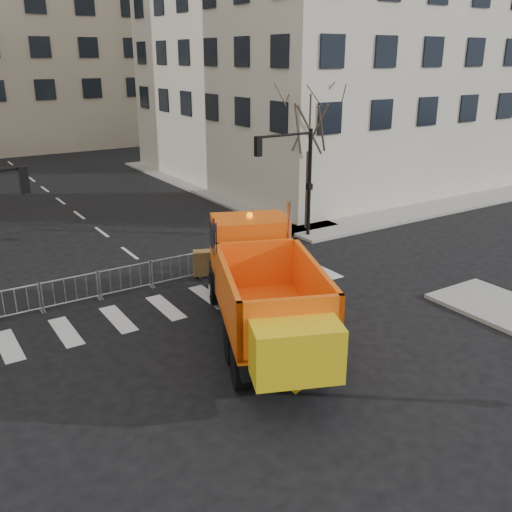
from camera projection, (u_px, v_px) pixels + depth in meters
ground at (276, 364)px, 16.95m from camera, size 120.00×120.00×0.00m
sidewalk_back at (160, 274)px, 23.67m from camera, size 64.00×5.00×0.15m
traffic_light_right at (309, 185)px, 27.93m from camera, size 0.18×0.18×5.40m
crowd_barriers at (151, 274)px, 22.42m from camera, size 12.60×0.60×1.10m
street_tree at (309, 159)px, 28.73m from camera, size 3.00×3.00×7.50m
plow_truck at (263, 287)px, 17.77m from camera, size 6.70×11.02×4.17m
cop_a at (251, 251)px, 24.01m from camera, size 0.67×0.47×1.75m
cop_b at (223, 266)px, 22.38m from camera, size 1.04×0.97×1.72m
cop_c at (248, 254)px, 23.95m from camera, size 0.71×1.02×1.61m
newspaper_box at (281, 240)px, 26.00m from camera, size 0.49×0.45×1.10m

